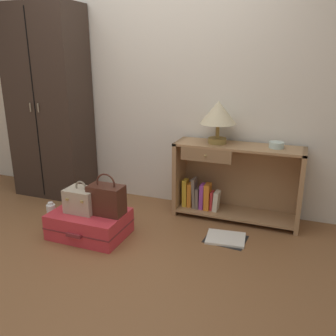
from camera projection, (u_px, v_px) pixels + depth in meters
ground_plane at (87, 268)px, 2.66m from camera, size 9.00×9.00×0.00m
back_wall at (162, 77)px, 3.60m from camera, size 6.40×0.10×2.60m
wardrobe at (49, 105)px, 3.84m from camera, size 0.82×0.47×2.01m
bookshelf at (231, 182)px, 3.40m from camera, size 1.18×0.35×0.73m
table_lamp at (218, 114)px, 3.25m from camera, size 0.34×0.34×0.39m
bowl at (276, 145)px, 3.15m from camera, size 0.13×0.13×0.05m
suitcase_large at (90, 224)px, 3.11m from camera, size 0.65×0.47×0.22m
train_case at (82, 200)px, 3.07m from camera, size 0.26×0.21×0.28m
handbag at (107, 199)px, 3.01m from camera, size 0.30×0.17×0.36m
bottle at (52, 214)px, 3.31m from camera, size 0.08×0.08×0.22m
open_book_on_floor at (226, 238)px, 3.07m from camera, size 0.36×0.30×0.02m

